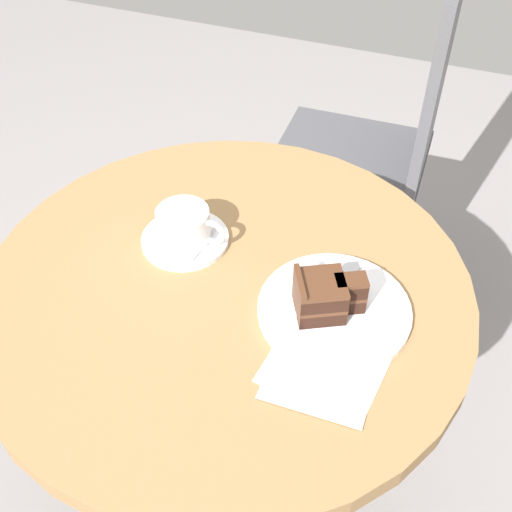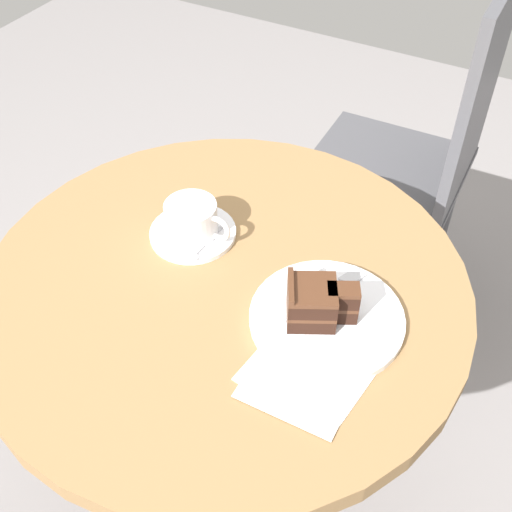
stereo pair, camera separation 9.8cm
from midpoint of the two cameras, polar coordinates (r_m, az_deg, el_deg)
name	(u,v)px [view 1 (the left image)]	position (r m, az deg, el deg)	size (l,w,h in m)	color
ground_plane	(235,488)	(1.59, -3.72, -20.03)	(4.40, 4.40, 0.01)	gray
cafe_table	(228,329)	(1.09, -5.14, -6.61)	(0.77, 0.77, 0.70)	olive
saucer	(185,239)	(1.07, -8.93, 1.36)	(0.14, 0.14, 0.01)	white
coffee_cup	(185,225)	(1.05, -9.05, 2.63)	(0.12, 0.09, 0.06)	white
teaspoon	(198,251)	(1.04, -7.86, 0.27)	(0.02, 0.10, 0.00)	#B7B7BC
cake_plate	(335,308)	(0.96, 4.12, -4.78)	(0.23, 0.23, 0.01)	white
cake_slice	(324,296)	(0.92, 3.06, -3.70)	(0.11, 0.09, 0.07)	black
fork	(336,281)	(0.98, 4.30, -2.36)	(0.07, 0.15, 0.00)	#B7B7BC
napkin	(325,365)	(0.90, 3.04, -9.87)	(0.17, 0.18, 0.00)	silver
cafe_chair	(390,132)	(1.60, 10.08, 10.74)	(0.39, 0.39, 0.95)	#4C4C51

